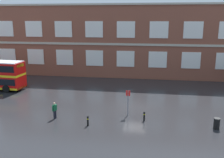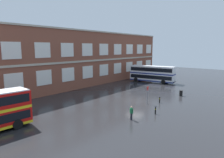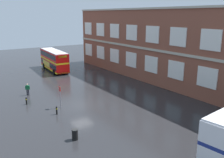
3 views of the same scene
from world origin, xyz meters
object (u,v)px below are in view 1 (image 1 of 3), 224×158
bus_stand_flag (128,100)px  safety_bollard_east (88,121)px  station_litter_bin (217,123)px  safety_bollard_west (144,116)px  waiting_passenger (55,110)px

bus_stand_flag → safety_bollard_east: (-3.51, -3.18, -1.14)m
station_litter_bin → safety_bollard_west: (-6.65, 0.88, -0.03)m
safety_bollard_west → safety_bollard_east: 5.61m
station_litter_bin → safety_bollard_west: size_ratio=1.08×
safety_bollard_west → bus_stand_flag: bearing=145.4°
waiting_passenger → safety_bollard_east: size_ratio=1.79×
bus_stand_flag → safety_bollard_east: 4.88m
bus_stand_flag → station_litter_bin: bus_stand_flag is taller
safety_bollard_west → safety_bollard_east: same height
waiting_passenger → safety_bollard_east: waiting_passenger is taller
safety_bollard_east → safety_bollard_west: bearing=20.7°
safety_bollard_west → safety_bollard_east: size_ratio=1.00×
safety_bollard_east → station_litter_bin: bearing=5.3°
waiting_passenger → station_litter_bin: bearing=-0.5°
safety_bollard_west → waiting_passenger: bearing=-175.2°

